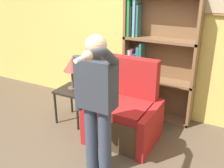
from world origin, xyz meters
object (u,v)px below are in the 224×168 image
bookcase (152,60)px  table_lamp (72,66)px  person_standing (97,100)px  armchair (125,114)px  side_table (74,94)px

bookcase → table_lamp: bearing=-142.8°
person_standing → table_lamp: bearing=137.9°
person_standing → table_lamp: 1.30m
armchair → side_table: 0.94m
bookcase → side_table: (-1.01, -0.76, -0.50)m
side_table → table_lamp: bearing=0.0°
bookcase → table_lamp: (-1.01, -0.76, -0.03)m
armchair → person_standing: 1.01m
bookcase → armchair: 1.01m
bookcase → person_standing: size_ratio=1.18×
armchair → person_standing: size_ratio=0.69×
armchair → side_table: armchair is taller
bookcase → table_lamp: bookcase is taller
bookcase → table_lamp: size_ratio=3.90×
person_standing → armchair: bearing=92.0°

